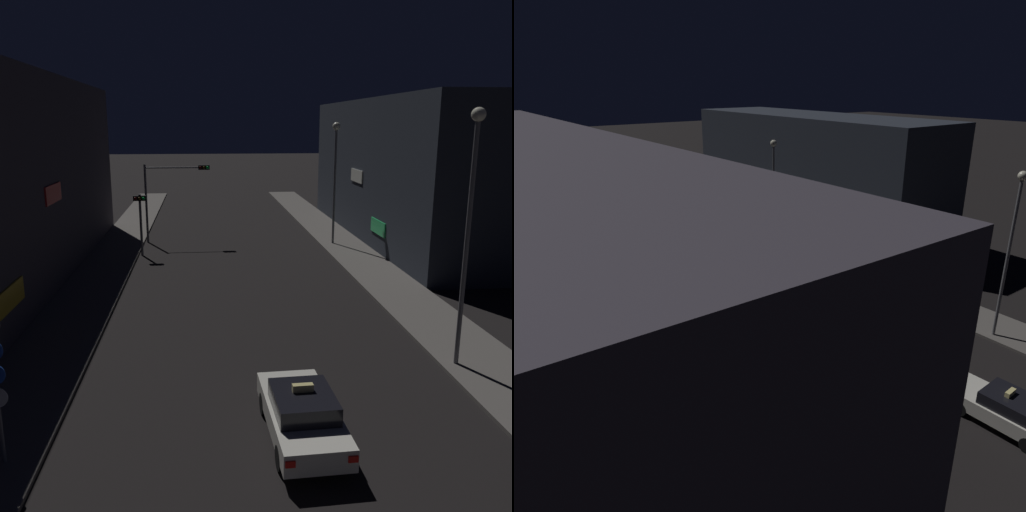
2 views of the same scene
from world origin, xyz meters
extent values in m
cube|color=#5B5651|center=(-7.76, 29.32, 0.07)|extent=(3.15, 62.64, 0.13)
cube|color=#5B5651|center=(7.76, 29.32, 0.07)|extent=(3.15, 62.64, 0.13)
cube|color=yellow|center=(-9.29, 14.49, 1.95)|extent=(0.08, 2.80, 0.90)
cube|color=red|center=(-9.29, 21.66, 4.98)|extent=(0.08, 2.80, 0.90)
cube|color=#282D38|center=(13.16, 33.26, 5.01)|extent=(7.65, 27.00, 10.01)
cube|color=#26CC66|center=(9.29, 27.86, 1.80)|extent=(0.08, 2.80, 0.90)
cube|color=white|center=(9.29, 33.26, 4.61)|extent=(0.08, 2.80, 0.90)
cube|color=silver|center=(0.52, 7.10, 0.62)|extent=(1.97, 4.47, 0.60)
cube|color=black|center=(0.52, 6.90, 1.17)|extent=(1.66, 2.04, 0.50)
cube|color=red|center=(-0.15, 4.85, 0.72)|extent=(0.24, 0.07, 0.16)
cube|color=red|center=(1.35, 4.91, 0.72)|extent=(0.24, 0.07, 0.16)
cylinder|color=black|center=(-0.34, 8.43, 0.32)|extent=(0.24, 0.65, 0.64)
cylinder|color=black|center=(1.26, 8.49, 0.32)|extent=(0.24, 0.65, 0.64)
cylinder|color=black|center=(-0.23, 5.70, 0.32)|extent=(0.24, 0.65, 0.64)
cylinder|color=black|center=(1.37, 5.76, 0.32)|extent=(0.24, 0.65, 0.64)
cube|color=#F4E08C|center=(0.52, 7.00, 1.52)|extent=(0.57, 0.20, 0.20)
cylinder|color=slate|center=(-5.94, 33.08, 2.78)|extent=(0.16, 0.16, 5.56)
cylinder|color=slate|center=(-3.87, 33.08, 5.31)|extent=(4.12, 0.10, 0.10)
cube|color=black|center=(-1.81, 33.08, 5.31)|extent=(0.80, 0.28, 0.32)
sphere|color=#3F0C0C|center=(-2.06, 32.90, 5.31)|extent=(0.20, 0.20, 0.20)
sphere|color=#3F2D0C|center=(-1.81, 32.90, 5.31)|extent=(0.20, 0.20, 0.20)
sphere|color=#19E54C|center=(-1.57, 32.90, 5.31)|extent=(0.20, 0.20, 0.20)
cylinder|color=slate|center=(-5.94, 29.01, 1.99)|extent=(0.16, 0.16, 3.98)
cube|color=black|center=(-5.94, 29.01, 3.73)|extent=(0.80, 0.28, 0.32)
sphere|color=#3F0C0C|center=(-6.18, 28.84, 3.73)|extent=(0.20, 0.20, 0.20)
sphere|color=#3F2D0C|center=(-5.94, 28.84, 3.73)|extent=(0.20, 0.20, 0.20)
sphere|color=#19E54C|center=(-5.69, 28.84, 3.73)|extent=(0.20, 0.20, 0.20)
cylinder|color=slate|center=(6.75, 10.97, 4.26)|extent=(0.16, 0.16, 8.26)
sphere|color=#EAE5C6|center=(6.75, 10.97, 8.62)|extent=(0.46, 0.46, 0.46)
cylinder|color=slate|center=(7.10, 30.96, 4.00)|extent=(0.16, 0.16, 7.74)
sphere|color=#EAE5C6|center=(7.10, 30.96, 8.14)|extent=(0.55, 0.55, 0.55)
camera|label=1|loc=(-2.04, -6.14, 8.35)|focal=38.55mm
camera|label=2|loc=(-15.98, 0.32, 12.80)|focal=33.09mm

